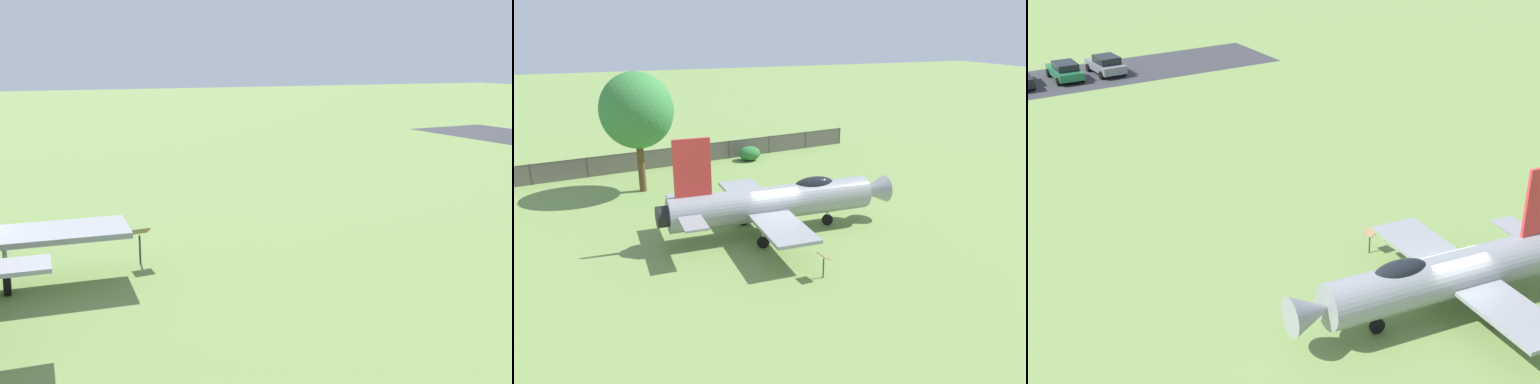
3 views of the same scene
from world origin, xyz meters
The scene contains 6 objects.
ground_plane centered at (0.00, 0.00, 0.00)m, with size 200.00×200.00×0.00m, color #75934C.
display_jet centered at (0.36, -0.01, 1.73)m, with size 12.67×9.76×5.37m.
shade_tree centered at (-5.33, 9.59, 5.28)m, with size 4.58×4.83×7.69m.
perimeter_fence centered at (-1.23, 15.10, 0.79)m, with size 29.26×3.94×1.48m.
shrub_near_fence centered at (3.72, 14.38, 0.57)m, with size 1.73×1.55×1.15m.
info_plaque centered at (0.26, -5.33, 0.85)m, with size 0.48×0.65×1.14m.
Camera 2 is at (-8.91, -22.50, 10.42)m, focal length 35.10 mm.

